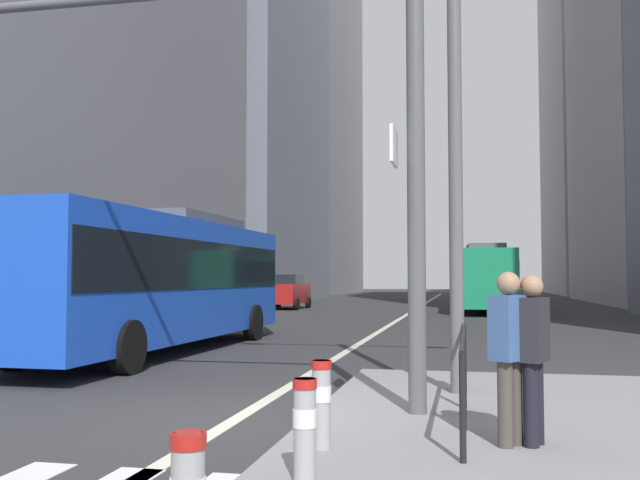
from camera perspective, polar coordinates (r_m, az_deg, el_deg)
ground_plane at (r=28.78m, az=6.11°, el=-6.55°), size 160.00×160.00×0.00m
lane_centre_line at (r=38.73m, az=7.58°, el=-5.63°), size 0.20×80.00×0.01m
office_tower_left_mid at (r=60.56m, az=-7.27°, el=15.55°), size 12.46×20.93×42.11m
office_tower_left_far at (r=84.11m, az=-1.59°, el=11.43°), size 11.23×23.34×45.55m
office_tower_right_far at (r=84.58m, az=21.51°, el=13.19°), size 10.35×22.19×50.22m
city_bus_blue_oncoming at (r=17.33m, az=-12.94°, el=-2.76°), size 2.86×11.45×3.40m
city_bus_red_receding at (r=37.55m, az=13.07°, el=-2.86°), size 2.93×10.74×3.40m
car_oncoming_mid at (r=40.21m, az=-2.67°, el=-4.15°), size 2.07×4.19×1.94m
car_receding_near at (r=47.54m, az=13.48°, el=-3.90°), size 2.16×4.13×1.94m
traffic_signal_gantry at (r=9.42m, az=-7.20°, el=11.62°), size 7.01×0.65×6.00m
street_lamp_post at (r=10.84m, az=10.75°, el=15.91°), size 5.50×0.32×8.00m
bollard_left at (r=5.82m, az=-1.24°, el=-14.61°), size 0.20×0.20×0.82m
bollard_right at (r=6.92m, az=0.10°, el=-12.69°), size 0.20×0.20×0.83m
pedestrian_railing at (r=8.45m, az=11.49°, el=-9.15°), size 0.06×4.02×0.98m
pedestrian_waiting at (r=7.19m, az=14.99°, el=-8.47°), size 0.42×0.45×1.68m
pedestrian_walking at (r=7.28m, az=16.75°, el=-8.52°), size 0.37×0.44×1.65m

